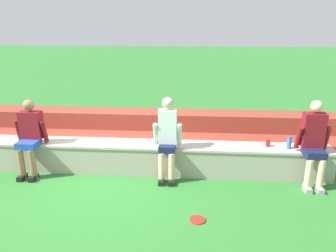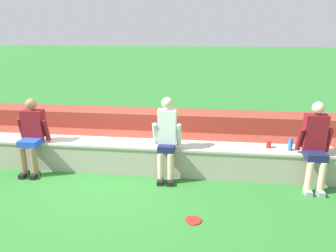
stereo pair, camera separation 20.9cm
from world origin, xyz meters
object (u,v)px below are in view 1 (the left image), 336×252
Objects in this scene: person_center at (314,142)px; frisbee at (197,220)px; person_far_left at (30,136)px; person_left_of_center at (167,137)px; plastic_cup_middle at (268,143)px; water_bottle_near_right at (289,143)px.

frisbee is (-1.90, -1.22, -0.76)m from person_center.
person_far_left is 0.94× the size of person_center.
person_left_of_center is 1.01× the size of person_center.
person_left_of_center is at bearing 179.93° from person_center.
person_left_of_center is 11.93× the size of plastic_cup_middle.
plastic_cup_middle is at bearing 154.87° from person_center.
person_far_left is 2.45m from person_left_of_center.
person_left_of_center is at bearing -0.27° from person_far_left.
plastic_cup_middle is (-0.66, 0.31, -0.16)m from person_center.
person_far_left reaches higher than frisbee.
person_center is (4.88, -0.01, 0.03)m from person_far_left.
person_left_of_center is 2.42m from person_center.
person_center is at bearing -36.12° from water_bottle_near_right.
person_center is 0.74m from plastic_cup_middle.
person_left_of_center is 1.54m from frisbee.
person_center is 11.82× the size of plastic_cup_middle.
person_center is 2.38m from frisbee.
person_center is 6.50× the size of water_bottle_near_right.
person_far_left is 4.88m from person_center.
person_center reaches higher than frisbee.
person_left_of_center is 2.12m from water_bottle_near_right.
plastic_cup_middle is (-0.34, 0.08, -0.04)m from water_bottle_near_right.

